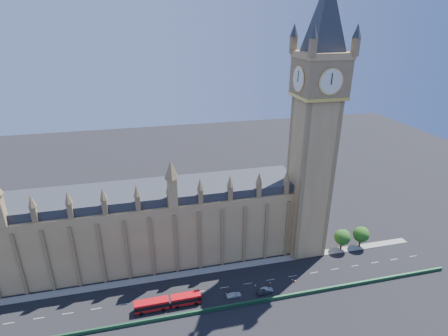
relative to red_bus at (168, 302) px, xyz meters
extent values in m
plane|color=black|center=(14.62, 4.31, -1.79)|extent=(400.00, 400.00, 0.00)
cube|color=#A78051|center=(-10.38, 26.31, 10.71)|extent=(120.00, 20.00, 25.00)
cube|color=#2D3035|center=(-10.38, 26.31, 24.71)|extent=(120.00, 18.00, 3.00)
cube|color=#A78051|center=(52.62, 18.31, 27.21)|extent=(12.00, 12.00, 58.00)
cube|color=olive|center=(52.62, 18.31, 62.21)|extent=(14.00, 14.00, 12.00)
cylinder|color=silver|center=(52.62, 11.16, 62.21)|extent=(7.20, 0.30, 7.20)
cube|color=#A78051|center=(52.62, 18.31, 69.21)|extent=(14.50, 14.50, 2.00)
cube|color=#1E4C2D|center=(14.62, -4.69, -1.19)|extent=(160.00, 0.60, 1.20)
cube|color=gray|center=(14.62, 13.81, -1.71)|extent=(160.00, 3.00, 0.16)
cylinder|color=#382619|center=(66.62, 14.31, 0.21)|extent=(0.70, 0.70, 4.00)
sphere|color=#1B4C14|center=(66.62, 14.31, 3.71)|extent=(6.00, 6.00, 6.00)
sphere|color=#1B4C14|center=(67.42, 14.61, 4.31)|extent=(4.38, 4.38, 4.38)
cylinder|color=#382619|center=(74.62, 14.31, 0.21)|extent=(0.70, 0.70, 4.00)
sphere|color=#1B4C14|center=(74.62, 14.31, 3.71)|extent=(6.00, 6.00, 6.00)
sphere|color=#1B4C14|center=(75.42, 14.61, 4.31)|extent=(4.38, 4.38, 4.38)
cube|color=red|center=(-4.85, -0.07, -0.09)|extent=(10.21, 2.97, 3.39)
cube|color=red|center=(5.44, 0.08, -0.09)|extent=(9.08, 2.95, 3.39)
cube|color=black|center=(-4.85, -0.07, 0.32)|extent=(10.26, 3.02, 1.29)
cube|color=black|center=(5.44, 0.08, 0.32)|extent=(9.13, 3.00, 1.29)
cylinder|color=black|center=(0.02, 0.00, -0.26)|extent=(0.92, 2.72, 2.71)
cylinder|color=black|center=(-8.08, -1.52, -1.22)|extent=(1.13, 0.35, 1.13)
cylinder|color=black|center=(-8.12, 1.30, -1.22)|extent=(1.13, 0.35, 1.13)
cylinder|color=black|center=(-1.57, -1.43, -1.22)|extent=(1.13, 0.35, 1.13)
cylinder|color=black|center=(-1.61, 1.39, -1.22)|extent=(1.13, 0.35, 1.13)
cylinder|color=black|center=(2.57, -1.38, -1.22)|extent=(1.13, 0.35, 1.13)
cylinder|color=black|center=(2.53, 1.45, -1.22)|extent=(1.13, 0.35, 1.13)
cylinder|color=black|center=(8.35, -1.30, -1.22)|extent=(1.13, 0.35, 1.13)
cylinder|color=black|center=(8.31, 1.53, -1.22)|extent=(1.13, 0.35, 1.13)
imported|color=#42444A|center=(30.24, -1.26, -0.97)|extent=(4.94, 2.32, 1.63)
imported|color=#A3A6AA|center=(31.42, -0.63, -1.10)|extent=(4.32, 1.88, 1.38)
imported|color=silver|center=(20.62, -0.43, -1.09)|extent=(4.88, 2.20, 1.39)
cube|color=black|center=(42.26, 1.37, -1.76)|extent=(0.60, 0.60, 0.05)
cone|color=#EC460C|center=(42.26, 1.37, -1.38)|extent=(0.66, 0.66, 0.80)
cylinder|color=white|center=(42.26, 1.37, -1.27)|extent=(0.39, 0.39, 0.14)
cube|color=black|center=(33.81, 2.52, -1.77)|extent=(0.36, 0.36, 0.04)
cone|color=#FF370D|center=(33.81, 2.52, -1.47)|extent=(0.40, 0.40, 0.63)
cylinder|color=white|center=(33.81, 2.52, -1.38)|extent=(0.31, 0.31, 0.11)
cube|color=black|center=(28.62, 2.42, -1.76)|extent=(0.54, 0.54, 0.04)
cone|color=#D9530B|center=(28.62, 2.42, -1.40)|extent=(0.59, 0.59, 0.77)
cylinder|color=white|center=(28.62, 2.42, -1.29)|extent=(0.38, 0.38, 0.13)
cube|color=black|center=(41.53, 2.08, -1.76)|extent=(0.50, 0.50, 0.04)
cone|color=#FF370D|center=(41.53, 2.08, -1.41)|extent=(0.54, 0.54, 0.75)
cylinder|color=white|center=(41.53, 2.08, -1.30)|extent=(0.37, 0.37, 0.13)
camera|label=1|loc=(-2.29, -83.54, 78.33)|focal=28.00mm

